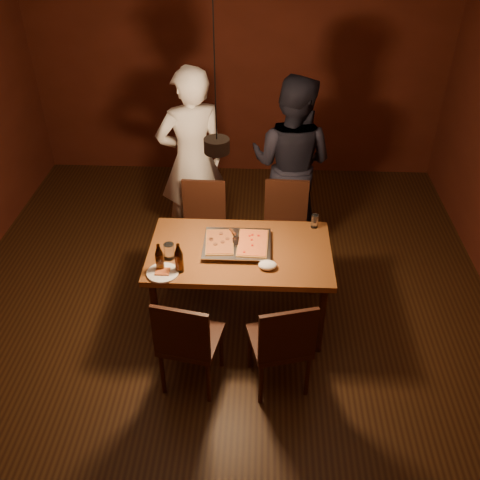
{
  "coord_description": "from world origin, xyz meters",
  "views": [
    {
      "loc": [
        0.32,
        -3.38,
        3.35
      ],
      "look_at": [
        0.15,
        0.15,
        0.85
      ],
      "focal_mm": 40.0,
      "sensor_mm": 36.0,
      "label": 1
    }
  ],
  "objects_px": {
    "beer_bottle_a": "(159,258)",
    "diner_dark": "(291,163)",
    "chair_near_right": "(283,339)",
    "pizza_tray": "(237,245)",
    "dining_table": "(240,257)",
    "chair_far_left": "(203,218)",
    "diner_white": "(192,161)",
    "pendant_lamp": "(217,144)",
    "beer_bottle_b": "(179,258)",
    "chair_far_right": "(285,218)",
    "plate_slice": "(163,273)",
    "chair_near_left": "(187,337)"
  },
  "relations": [
    {
      "from": "beer_bottle_a",
      "to": "chair_far_left",
      "type": "bearing_deg",
      "value": 78.83
    },
    {
      "from": "chair_far_right",
      "to": "plate_slice",
      "type": "relative_size",
      "value": 1.94
    },
    {
      "from": "pizza_tray",
      "to": "plate_slice",
      "type": "xyz_separation_m",
      "value": [
        -0.56,
        -0.37,
        -0.01
      ]
    },
    {
      "from": "pizza_tray",
      "to": "beer_bottle_b",
      "type": "relative_size",
      "value": 2.14
    },
    {
      "from": "chair_far_left",
      "to": "plate_slice",
      "type": "relative_size",
      "value": 1.94
    },
    {
      "from": "chair_far_left",
      "to": "pizza_tray",
      "type": "height_order",
      "value": "chair_far_left"
    },
    {
      "from": "pizza_tray",
      "to": "beer_bottle_a",
      "type": "distance_m",
      "value": 0.67
    },
    {
      "from": "plate_slice",
      "to": "diner_white",
      "type": "height_order",
      "value": "diner_white"
    },
    {
      "from": "beer_bottle_b",
      "to": "pendant_lamp",
      "type": "height_order",
      "value": "pendant_lamp"
    },
    {
      "from": "beer_bottle_b",
      "to": "plate_slice",
      "type": "relative_size",
      "value": 1.03
    },
    {
      "from": "chair_far_right",
      "to": "pendant_lamp",
      "type": "bearing_deg",
      "value": 62.69
    },
    {
      "from": "diner_dark",
      "to": "chair_far_right",
      "type": "bearing_deg",
      "value": 106.6
    },
    {
      "from": "beer_bottle_a",
      "to": "pendant_lamp",
      "type": "relative_size",
      "value": 0.22
    },
    {
      "from": "chair_near_left",
      "to": "plate_slice",
      "type": "height_order",
      "value": "chair_near_left"
    },
    {
      "from": "beer_bottle_a",
      "to": "chair_far_right",
      "type": "bearing_deg",
      "value": 48.08
    },
    {
      "from": "chair_far_right",
      "to": "beer_bottle_b",
      "type": "height_order",
      "value": "beer_bottle_b"
    },
    {
      "from": "chair_near_right",
      "to": "pizza_tray",
      "type": "xyz_separation_m",
      "value": [
        -0.37,
        0.81,
        0.24
      ]
    },
    {
      "from": "chair_far_right",
      "to": "beer_bottle_a",
      "type": "bearing_deg",
      "value": 50.46
    },
    {
      "from": "dining_table",
      "to": "beer_bottle_b",
      "type": "xyz_separation_m",
      "value": [
        -0.46,
        -0.3,
        0.2
      ]
    },
    {
      "from": "dining_table",
      "to": "diner_dark",
      "type": "xyz_separation_m",
      "value": [
        0.45,
        1.28,
        0.22
      ]
    },
    {
      "from": "chair_near_left",
      "to": "diner_white",
      "type": "bearing_deg",
      "value": 106.15
    },
    {
      "from": "pizza_tray",
      "to": "plate_slice",
      "type": "bearing_deg",
      "value": -150.88
    },
    {
      "from": "plate_slice",
      "to": "beer_bottle_a",
      "type": "bearing_deg",
      "value": 118.43
    },
    {
      "from": "chair_far_right",
      "to": "diner_white",
      "type": "bearing_deg",
      "value": -19.23
    },
    {
      "from": "beer_bottle_a",
      "to": "pizza_tray",
      "type": "bearing_deg",
      "value": 29.07
    },
    {
      "from": "pizza_tray",
      "to": "diner_white",
      "type": "height_order",
      "value": "diner_white"
    },
    {
      "from": "pizza_tray",
      "to": "diner_dark",
      "type": "xyz_separation_m",
      "value": [
        0.48,
        1.25,
        0.12
      ]
    },
    {
      "from": "dining_table",
      "to": "beer_bottle_b",
      "type": "distance_m",
      "value": 0.58
    },
    {
      "from": "chair_far_right",
      "to": "pizza_tray",
      "type": "bearing_deg",
      "value": 64.24
    },
    {
      "from": "dining_table",
      "to": "beer_bottle_a",
      "type": "distance_m",
      "value": 0.7
    },
    {
      "from": "beer_bottle_a",
      "to": "dining_table",
      "type": "bearing_deg",
      "value": 25.79
    },
    {
      "from": "dining_table",
      "to": "chair_far_left",
      "type": "height_order",
      "value": "chair_far_left"
    },
    {
      "from": "beer_bottle_a",
      "to": "diner_white",
      "type": "bearing_deg",
      "value": 87.01
    },
    {
      "from": "dining_table",
      "to": "diner_dark",
      "type": "bearing_deg",
      "value": 70.56
    },
    {
      "from": "beer_bottle_a",
      "to": "diner_dark",
      "type": "distance_m",
      "value": 1.89
    },
    {
      "from": "beer_bottle_b",
      "to": "diner_dark",
      "type": "distance_m",
      "value": 1.82
    },
    {
      "from": "chair_far_right",
      "to": "beer_bottle_a",
      "type": "height_order",
      "value": "beer_bottle_a"
    },
    {
      "from": "pendant_lamp",
      "to": "diner_white",
      "type": "bearing_deg",
      "value": 105.53
    },
    {
      "from": "chair_near_right",
      "to": "pizza_tray",
      "type": "bearing_deg",
      "value": 99.8
    },
    {
      "from": "beer_bottle_a",
      "to": "diner_white",
      "type": "xyz_separation_m",
      "value": [
        0.08,
        1.49,
        0.07
      ]
    },
    {
      "from": "beer_bottle_b",
      "to": "diner_white",
      "type": "bearing_deg",
      "value": 92.81
    },
    {
      "from": "chair_near_right",
      "to": "pendant_lamp",
      "type": "height_order",
      "value": "pendant_lamp"
    },
    {
      "from": "dining_table",
      "to": "chair_far_left",
      "type": "distance_m",
      "value": 0.89
    },
    {
      "from": "diner_dark",
      "to": "diner_white",
      "type": "bearing_deg",
      "value": 27.25
    },
    {
      "from": "diner_white",
      "to": "pendant_lamp",
      "type": "distance_m",
      "value": 1.62
    },
    {
      "from": "dining_table",
      "to": "chair_far_right",
      "type": "relative_size",
      "value": 3.09
    },
    {
      "from": "chair_far_right",
      "to": "chair_near_left",
      "type": "height_order",
      "value": "same"
    },
    {
      "from": "pendant_lamp",
      "to": "diner_dark",
      "type": "bearing_deg",
      "value": 66.97
    },
    {
      "from": "beer_bottle_b",
      "to": "chair_near_left",
      "type": "bearing_deg",
      "value": -78.13
    },
    {
      "from": "chair_far_right",
      "to": "chair_far_left",
      "type": "bearing_deg",
      "value": 5.62
    }
  ]
}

